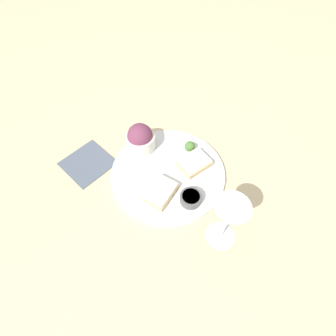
% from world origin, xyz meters
% --- Properties ---
extents(ground_plane, '(4.00, 4.00, 0.00)m').
position_xyz_m(ground_plane, '(0.00, 0.00, 0.00)').
color(ground_plane, '#C6B289').
extents(dinner_plate, '(0.35, 0.35, 0.01)m').
position_xyz_m(dinner_plate, '(0.00, 0.00, 0.01)').
color(dinner_plate, silver).
rests_on(dinner_plate, ground_plane).
extents(salad_bowl, '(0.10, 0.10, 0.09)m').
position_xyz_m(salad_bowl, '(-0.04, 0.13, 0.05)').
color(salad_bowl, silver).
rests_on(salad_bowl, dinner_plate).
extents(sauce_ramekin, '(0.06, 0.06, 0.03)m').
position_xyz_m(sauce_ramekin, '(0.02, -0.12, 0.03)').
color(sauce_ramekin, '#4C4C4C').
rests_on(sauce_ramekin, dinner_plate).
extents(cheese_toast_near, '(0.12, 0.11, 0.03)m').
position_xyz_m(cheese_toast_near, '(-0.05, -0.06, 0.03)').
color(cheese_toast_near, '#D1B27F').
rests_on(cheese_toast_near, dinner_plate).
extents(cheese_toast_far, '(0.11, 0.09, 0.03)m').
position_xyz_m(cheese_toast_far, '(0.09, -0.01, 0.03)').
color(cheese_toast_far, '#D1B27F').
rests_on(cheese_toast_far, dinner_plate).
extents(wine_glass, '(0.08, 0.08, 0.17)m').
position_xyz_m(wine_glass, '(0.05, -0.24, 0.12)').
color(wine_glass, silver).
rests_on(wine_glass, ground_plane).
extents(garnish, '(0.03, 0.03, 0.03)m').
position_xyz_m(garnish, '(0.10, 0.05, 0.03)').
color(garnish, '#477533').
rests_on(garnish, dinner_plate).
extents(napkin, '(0.19, 0.19, 0.01)m').
position_xyz_m(napkin, '(-0.22, 0.14, 0.00)').
color(napkin, '#4C5666').
rests_on(napkin, ground_plane).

